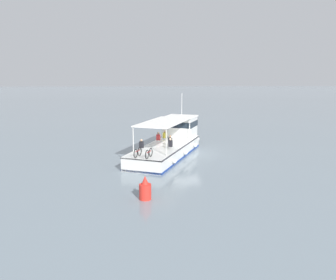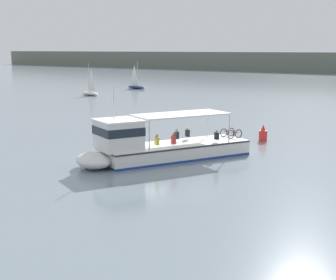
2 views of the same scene
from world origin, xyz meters
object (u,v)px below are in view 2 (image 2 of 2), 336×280
(sailboat_off_stern, at_px, (136,86))
(sailboat_horizon_east, at_px, (90,92))
(ferry_main, at_px, (155,147))
(channel_buoy, at_px, (263,134))

(sailboat_off_stern, relative_size, sailboat_horizon_east, 1.00)
(ferry_main, bearing_deg, sailboat_horizon_east, 141.32)
(ferry_main, bearing_deg, channel_buoy, 78.97)
(ferry_main, relative_size, sailboat_off_stern, 2.39)
(ferry_main, distance_m, sailboat_horizon_east, 52.74)
(sailboat_off_stern, distance_m, channel_buoy, 59.62)
(ferry_main, height_order, channel_buoy, ferry_main)
(channel_buoy, bearing_deg, sailboat_off_stern, 141.71)
(sailboat_off_stern, xyz_separation_m, channel_buoy, (46.79, -36.94, 0.03))
(sailboat_horizon_east, height_order, channel_buoy, sailboat_horizon_east)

